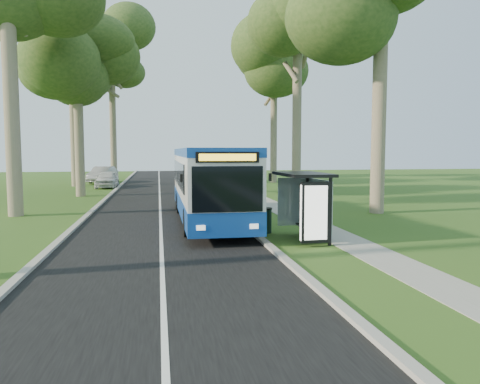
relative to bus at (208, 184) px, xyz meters
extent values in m
plane|color=#31551A|center=(1.35, -4.69, -1.70)|extent=(120.00, 120.00, 0.00)
cube|color=black|center=(-2.15, 5.31, -1.69)|extent=(7.00, 100.00, 0.02)
cube|color=#9E9B93|center=(1.35, 5.31, -1.64)|extent=(0.25, 100.00, 0.12)
cube|color=#9E9B93|center=(-5.65, 5.31, -1.64)|extent=(0.25, 100.00, 0.12)
cube|color=white|center=(-2.15, 5.31, -1.68)|extent=(0.12, 100.00, 0.00)
cube|color=gray|center=(4.35, 5.31, -1.69)|extent=(1.50, 100.00, 0.02)
cube|color=silver|center=(0.00, 0.01, 0.12)|extent=(2.60, 12.34, 2.93)
cube|color=#103D95|center=(0.00, 0.01, -0.93)|extent=(2.63, 12.37, 0.82)
cube|color=#103D95|center=(0.00, 0.01, 1.42)|extent=(2.63, 12.37, 0.33)
cube|color=black|center=(0.00, -6.17, 0.25)|extent=(2.31, 0.05, 1.49)
cube|color=yellow|center=(0.00, -6.21, 1.28)|extent=(1.85, 0.02, 0.23)
cube|color=black|center=(0.00, -6.10, -1.19)|extent=(2.47, 0.13, 0.31)
cylinder|color=black|center=(-1.17, -3.79, -1.17)|extent=(0.29, 1.07, 1.07)
cylinder|color=black|center=(1.17, -3.79, -1.17)|extent=(0.29, 1.07, 1.07)
cylinder|color=black|center=(-1.17, 3.61, -1.17)|extent=(0.29, 1.07, 1.07)
cylinder|color=black|center=(1.17, 3.61, -1.17)|extent=(0.29, 1.07, 1.07)
cylinder|color=gray|center=(1.65, -2.41, -0.30)|extent=(0.09, 0.09, 2.80)
cube|color=navy|center=(1.65, -2.41, 0.71)|extent=(0.18, 0.38, 0.70)
cylinder|color=yellow|center=(1.62, -2.41, 0.87)|extent=(0.11, 0.23, 0.25)
cube|color=white|center=(1.65, -2.41, -0.08)|extent=(0.17, 0.33, 0.45)
cube|color=black|center=(3.43, -6.24, -0.55)|extent=(0.09, 0.09, 2.30)
cube|color=black|center=(3.43, -3.89, -0.55)|extent=(0.09, 0.09, 2.30)
cube|color=black|center=(2.86, -5.07, 0.65)|extent=(1.58, 2.84, 0.11)
cube|color=silver|center=(3.50, -5.07, -0.46)|extent=(0.09, 2.35, 1.84)
cube|color=black|center=(2.86, -6.36, -0.55)|extent=(0.97, 0.17, 2.03)
cube|color=white|center=(2.86, -6.44, -0.55)|extent=(0.78, 0.04, 1.80)
cube|color=black|center=(3.14, -4.79, -1.29)|extent=(0.38, 1.66, 0.06)
cylinder|color=black|center=(1.86, -3.43, -1.24)|extent=(0.52, 0.52, 0.94)
cylinder|color=black|center=(1.86, -3.43, -0.75)|extent=(0.56, 0.56, 0.05)
imported|color=silver|center=(-6.64, 21.03, -0.96)|extent=(1.83, 4.39, 1.49)
imported|color=#989A9F|center=(-7.73, 27.43, -0.88)|extent=(2.70, 5.24, 1.65)
cylinder|color=#7A6B56|center=(-9.15, 3.31, 4.43)|extent=(0.71, 0.71, 12.28)
cylinder|color=#7A6B56|center=(-7.65, 13.31, 3.41)|extent=(0.65, 0.65, 10.22)
ellipsoid|color=#2B4A1C|center=(-7.65, 13.31, 8.81)|extent=(5.20, 5.20, 7.01)
cylinder|color=#7A6B56|center=(-9.65, 23.31, 4.41)|extent=(0.71, 0.71, 12.23)
ellipsoid|color=#2B4A1C|center=(-9.65, 23.31, 10.88)|extent=(5.20, 5.20, 8.39)
cylinder|color=#7A6B56|center=(-7.15, 33.31, 4.45)|extent=(0.71, 0.71, 12.32)
ellipsoid|color=#2B4A1C|center=(-7.15, 33.31, 10.97)|extent=(5.20, 5.20, 8.45)
cylinder|color=#7A6B56|center=(8.85, 1.31, 4.50)|extent=(0.71, 0.71, 12.42)
cylinder|color=#7A6B56|center=(8.15, 13.31, 4.04)|extent=(0.69, 0.69, 11.49)
ellipsoid|color=#2B4A1C|center=(8.15, 13.31, 10.11)|extent=(5.20, 5.20, 7.88)
cylinder|color=#7A6B56|center=(9.35, 25.31, 3.82)|extent=(0.68, 0.68, 11.06)
ellipsoid|color=#2B4A1C|center=(9.35, 25.31, 9.67)|extent=(5.20, 5.20, 7.58)
camera|label=1|loc=(-2.20, -21.04, 1.47)|focal=35.00mm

